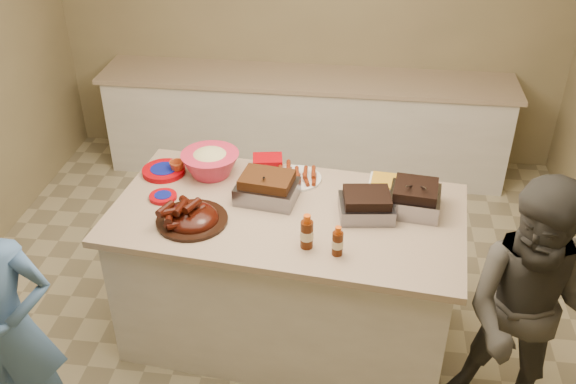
# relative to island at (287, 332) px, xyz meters

# --- Properties ---
(room) EXTENTS (4.50, 5.00, 2.70)m
(room) POSITION_rel_island_xyz_m (-0.11, -0.05, 0.00)
(room) COLOR #92845E
(room) RESTS_ON ground
(back_counter) EXTENTS (3.60, 0.64, 0.90)m
(back_counter) POSITION_rel_island_xyz_m (-0.11, 2.15, 0.45)
(back_counter) COLOR silver
(back_counter) RESTS_ON ground
(island) EXTENTS (2.12, 1.26, 0.96)m
(island) POSITION_rel_island_xyz_m (0.00, 0.00, 0.00)
(island) COLOR silver
(island) RESTS_ON ground
(rib_platter) EXTENTS (0.54, 0.54, 0.16)m
(rib_platter) POSITION_rel_island_xyz_m (-0.51, -0.17, 0.96)
(rib_platter) COLOR #390D05
(rib_platter) RESTS_ON island
(pulled_pork_tray) EXTENTS (0.38, 0.31, 0.11)m
(pulled_pork_tray) POSITION_rel_island_xyz_m (-0.13, 0.11, 0.96)
(pulled_pork_tray) COLOR #47230F
(pulled_pork_tray) RESTS_ON island
(brisket_tray) EXTENTS (0.33, 0.29, 0.09)m
(brisket_tray) POSITION_rel_island_xyz_m (0.45, 0.02, 0.96)
(brisket_tray) COLOR black
(brisket_tray) RESTS_ON island
(roasting_pan) EXTENTS (0.31, 0.31, 0.11)m
(roasting_pan) POSITION_rel_island_xyz_m (0.72, 0.11, 0.96)
(roasting_pan) COLOR gray
(roasting_pan) RESTS_ON island
(coleslaw_bowl) EXTENTS (0.40, 0.40, 0.25)m
(coleslaw_bowl) POSITION_rel_island_xyz_m (-0.53, 0.35, 0.96)
(coleslaw_bowl) COLOR #CA2744
(coleslaw_bowl) RESTS_ON island
(sausage_plate) EXTENTS (0.35, 0.35, 0.05)m
(sausage_plate) POSITION_rel_island_xyz_m (0.02, 0.36, 0.96)
(sausage_plate) COLOR silver
(sausage_plate) RESTS_ON island
(mac_cheese_dish) EXTENTS (0.29, 0.23, 0.07)m
(mac_cheese_dish) POSITION_rel_island_xyz_m (0.60, 0.30, 0.96)
(mac_cheese_dish) COLOR gold
(mac_cheese_dish) RESTS_ON island
(bbq_bottle_a) EXTENTS (0.07, 0.07, 0.20)m
(bbq_bottle_a) POSITION_rel_island_xyz_m (0.15, -0.32, 0.96)
(bbq_bottle_a) COLOR #441906
(bbq_bottle_a) RESTS_ON island
(bbq_bottle_b) EXTENTS (0.06, 0.06, 0.17)m
(bbq_bottle_b) POSITION_rel_island_xyz_m (0.31, -0.36, 0.96)
(bbq_bottle_b) COLOR #441906
(bbq_bottle_b) RESTS_ON island
(mustard_bottle) EXTENTS (0.05, 0.05, 0.13)m
(mustard_bottle) POSITION_rel_island_xyz_m (-0.11, 0.21, 0.96)
(mustard_bottle) COLOR #FFBA00
(mustard_bottle) RESTS_ON island
(sauce_bowl) EXTENTS (0.14, 0.06, 0.14)m
(sauce_bowl) POSITION_rel_island_xyz_m (-0.04, 0.19, 0.96)
(sauce_bowl) COLOR silver
(sauce_bowl) RESTS_ON island
(plate_stack_large) EXTENTS (0.30, 0.30, 0.03)m
(plate_stack_large) POSITION_rel_island_xyz_m (-0.82, 0.33, 0.96)
(plate_stack_large) COLOR #9C0209
(plate_stack_large) RESTS_ON island
(plate_stack_small) EXTENTS (0.18, 0.18, 0.02)m
(plate_stack_small) POSITION_rel_island_xyz_m (-0.75, 0.04, 0.96)
(plate_stack_small) COLOR #9C0209
(plate_stack_small) RESTS_ON island
(plastic_cup) EXTENTS (0.10, 0.10, 0.09)m
(plastic_cup) POSITION_rel_island_xyz_m (-0.74, 0.34, 0.96)
(plastic_cup) COLOR #A7471E
(plastic_cup) RESTS_ON island
(basket_stack) EXTENTS (0.20, 0.17, 0.09)m
(basket_stack) POSITION_rel_island_xyz_m (-0.18, 0.45, 0.96)
(basket_stack) COLOR #9C0209
(basket_stack) RESTS_ON island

